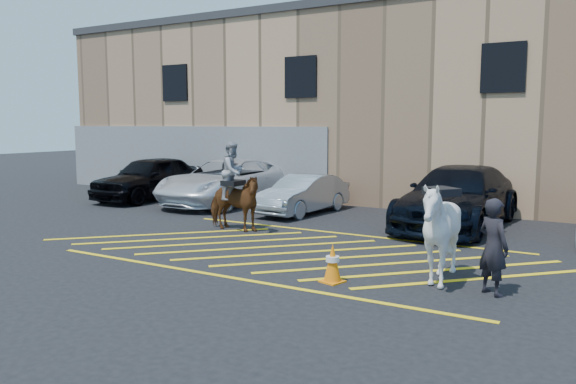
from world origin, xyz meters
The scene contains 11 objects.
ground centered at (0.00, 0.00, 0.00)m, with size 90.00×90.00×0.00m, color black.
car_black_suv centered at (-9.37, 4.70, 0.84)m, with size 1.98×4.92×1.68m, color black.
car_white_pickup centered at (-6.07, 5.18, 0.82)m, with size 2.71×5.87×1.63m, color silver.
car_silver_sedan centered at (-2.63, 4.67, 0.63)m, with size 1.33×3.82×1.26m, color #9BA2A9.
car_blue_suv centered at (2.32, 4.74, 0.85)m, with size 2.40×5.89×1.71m, color black.
handler centered at (4.37, -1.40, 0.84)m, with size 0.61×0.40×1.67m, color black.
warehouse centered at (-0.01, 11.99, 3.65)m, with size 32.42×10.20×7.30m.
hatching_zone centered at (0.00, -0.30, 0.01)m, with size 12.60×5.12×0.01m.
mounted_bay centered at (-2.84, 1.08, 0.98)m, with size 1.85×0.86×2.43m.
saddled_white centered at (3.42, -1.21, 0.96)m, with size 2.29×2.32×1.92m.
traffic_cone centered at (1.68, -2.09, 0.37)m, with size 0.47×0.47×0.73m.
Camera 1 is at (6.05, -11.25, 2.92)m, focal length 35.00 mm.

